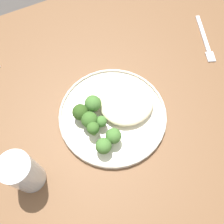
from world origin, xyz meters
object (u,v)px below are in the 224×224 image
(broccoli_floret_split_head, at_px, (81,112))
(broccoli_floret_left_leaning, at_px, (93,104))
(broccoli_floret_small_sprig, at_px, (93,128))
(water_glass, at_px, (24,174))
(seared_scallop_tilted_round, at_px, (123,102))
(broccoli_floret_tall_stalk, at_px, (101,122))
(broccoli_floret_rear_charred, at_px, (89,119))
(seared_scallop_large_seared, at_px, (117,89))
(seared_scallop_left_edge, at_px, (122,118))
(dinner_plate, at_px, (112,114))
(seared_scallop_front_small, at_px, (134,97))
(broccoli_floret_right_tilted, at_px, (113,136))
(broccoli_floret_beside_noodles, at_px, (104,146))
(dinner_fork, at_px, (205,40))

(broccoli_floret_split_head, bearing_deg, broccoli_floret_left_leaning, -172.67)
(broccoli_floret_small_sprig, height_order, water_glass, water_glass)
(seared_scallop_tilted_round, xyz_separation_m, broccoli_floret_tall_stalk, (0.08, 0.03, 0.01))
(broccoli_floret_rear_charred, relative_size, broccoli_floret_small_sprig, 1.03)
(broccoli_floret_small_sprig, relative_size, water_glass, 0.41)
(seared_scallop_large_seared, bearing_deg, broccoli_floret_split_head, 13.91)
(seared_scallop_left_edge, relative_size, broccoli_floret_tall_stalk, 0.57)
(dinner_plate, height_order, seared_scallop_front_small, seared_scallop_front_small)
(broccoli_floret_rear_charred, distance_m, water_glass, 0.20)
(seared_scallop_large_seared, distance_m, broccoli_floret_right_tilted, 0.15)
(seared_scallop_left_edge, bearing_deg, broccoli_floret_right_tilted, 41.89)
(dinner_plate, height_order, broccoli_floret_beside_noodles, broccoli_floret_beside_noodles)
(seared_scallop_large_seared, bearing_deg, broccoli_floret_beside_noodles, 51.90)
(broccoli_floret_left_leaning, relative_size, broccoli_floret_right_tilted, 1.14)
(broccoli_floret_split_head, distance_m, dinner_fork, 0.47)
(seared_scallop_left_edge, distance_m, broccoli_floret_right_tilted, 0.07)
(seared_scallop_tilted_round, bearing_deg, broccoli_floret_split_head, -6.65)
(broccoli_floret_split_head, relative_size, dinner_fork, 0.30)
(dinner_plate, xyz_separation_m, broccoli_floret_tall_stalk, (0.04, 0.02, 0.03))
(dinner_plate, xyz_separation_m, seared_scallop_tilted_round, (-0.04, -0.01, 0.01))
(dinner_plate, distance_m, broccoli_floret_split_head, 0.09)
(broccoli_floret_left_leaning, xyz_separation_m, water_glass, (0.21, 0.10, 0.01))
(seared_scallop_front_small, bearing_deg, dinner_plate, 11.91)
(dinner_plate, height_order, water_glass, water_glass)
(broccoli_floret_tall_stalk, bearing_deg, broccoli_floret_split_head, -50.78)
(broccoli_floret_tall_stalk, distance_m, water_glass, 0.22)
(seared_scallop_large_seared, height_order, broccoli_floret_small_sprig, broccoli_floret_small_sprig)
(broccoli_floret_right_tilted, height_order, broccoli_floret_beside_noodles, broccoli_floret_right_tilted)
(broccoli_floret_rear_charred, height_order, broccoli_floret_small_sprig, broccoli_floret_rear_charred)
(broccoli_floret_left_leaning, distance_m, broccoli_floret_beside_noodles, 0.12)
(seared_scallop_front_small, bearing_deg, broccoli_floret_split_head, -4.03)
(broccoli_floret_beside_noodles, xyz_separation_m, broccoli_floret_split_head, (0.01, -0.11, -0.00))
(broccoli_floret_beside_noodles, height_order, dinner_fork, broccoli_floret_beside_noodles)
(seared_scallop_large_seared, relative_size, water_glass, 0.21)
(seared_scallop_large_seared, height_order, broccoli_floret_left_leaning, broccoli_floret_left_leaning)
(broccoli_floret_tall_stalk, distance_m, broccoli_floret_small_sprig, 0.03)
(broccoli_floret_small_sprig, relative_size, dinner_fork, 0.30)
(broccoli_floret_split_head, bearing_deg, broccoli_floret_tall_stalk, 129.22)
(dinner_plate, bearing_deg, broccoli_floret_beside_noodles, 52.11)
(seared_scallop_left_edge, xyz_separation_m, dinner_fork, (-0.37, -0.13, -0.02))
(dinner_plate, relative_size, broccoli_floret_split_head, 5.40)
(broccoli_floret_left_leaning, bearing_deg, broccoli_floret_rear_charred, 51.84)
(seared_scallop_left_edge, relative_size, seared_scallop_large_seared, 0.88)
(broccoli_floret_rear_charred, bearing_deg, dinner_fork, -166.68)
(seared_scallop_front_small, xyz_separation_m, broccoli_floret_beside_noodles, (0.14, 0.10, 0.02))
(seared_scallop_tilted_round, xyz_separation_m, broccoli_floret_split_head, (0.12, -0.01, 0.02))
(seared_scallop_tilted_round, height_order, water_glass, water_glass)
(seared_scallop_front_small, relative_size, broccoli_floret_small_sprig, 0.45)
(broccoli_floret_small_sprig, xyz_separation_m, dinner_fork, (-0.45, -0.13, -0.04))
(dinner_plate, bearing_deg, broccoli_floret_split_head, -18.79)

